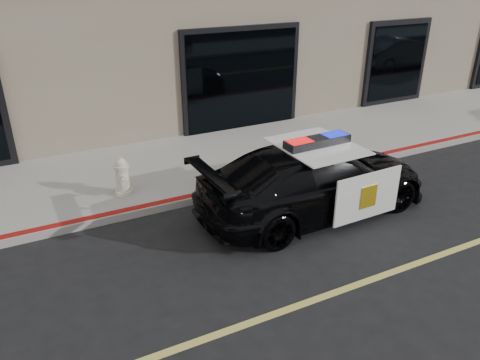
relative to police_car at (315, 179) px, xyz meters
name	(u,v)px	position (x,y,z in m)	size (l,w,h in m)	color
ground	(474,243)	(1.85, -2.21, -0.68)	(120.00, 120.00, 0.00)	black
sidewalk_n	(305,142)	(1.85, 3.04, -0.60)	(60.00, 3.50, 0.15)	gray
police_car	(315,179)	(0.00, 0.00, 0.00)	(2.26, 4.73, 1.52)	black
fire_hydrant	(122,177)	(-3.16, 2.06, -0.16)	(0.36, 0.50, 0.79)	beige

